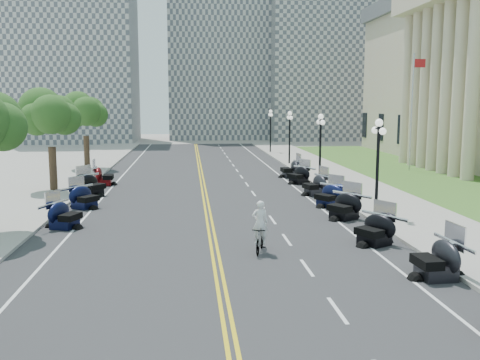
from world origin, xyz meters
name	(u,v)px	position (x,y,z in m)	size (l,w,h in m)	color
ground	(213,242)	(0.00, 0.00, 0.00)	(160.00, 160.00, 0.00)	gray
road	(206,200)	(0.00, 10.00, 0.00)	(16.00, 90.00, 0.01)	#333335
centerline_yellow_a	(204,200)	(-0.12, 10.00, 0.01)	(0.12, 90.00, 0.00)	yellow
centerline_yellow_b	(208,200)	(0.12, 10.00, 0.01)	(0.12, 90.00, 0.00)	yellow
edge_line_north	(308,198)	(6.40, 10.00, 0.01)	(0.12, 90.00, 0.00)	white
edge_line_south	(99,202)	(-6.40, 10.00, 0.01)	(0.12, 90.00, 0.00)	white
lane_dash_4	(337,310)	(3.20, -8.00, 0.01)	(0.12, 2.00, 0.00)	white
lane_dash_5	(307,268)	(3.20, -4.00, 0.01)	(0.12, 2.00, 0.00)	white
lane_dash_6	(287,240)	(3.20, 0.00, 0.01)	(0.12, 2.00, 0.00)	white
lane_dash_7	(272,220)	(3.20, 4.00, 0.01)	(0.12, 2.00, 0.00)	white
lane_dash_8	(262,205)	(3.20, 8.00, 0.01)	(0.12, 2.00, 0.00)	white
lane_dash_9	(253,193)	(3.20, 12.00, 0.01)	(0.12, 2.00, 0.00)	white
lane_dash_10	(247,184)	(3.20, 16.00, 0.01)	(0.12, 2.00, 0.00)	white
lane_dash_11	(241,177)	(3.20, 20.00, 0.01)	(0.12, 2.00, 0.00)	white
lane_dash_12	(237,170)	(3.20, 24.00, 0.01)	(0.12, 2.00, 0.00)	white
lane_dash_13	(233,165)	(3.20, 28.00, 0.01)	(0.12, 2.00, 0.00)	white
lane_dash_14	(230,161)	(3.20, 32.00, 0.01)	(0.12, 2.00, 0.00)	white
lane_dash_15	(227,157)	(3.20, 36.00, 0.01)	(0.12, 2.00, 0.00)	white
lane_dash_16	(225,153)	(3.20, 40.00, 0.01)	(0.12, 2.00, 0.00)	white
lane_dash_17	(223,150)	(3.20, 44.00, 0.01)	(0.12, 2.00, 0.00)	white
lane_dash_18	(221,148)	(3.20, 48.00, 0.01)	(0.12, 2.00, 0.00)	white
lane_dash_19	(219,145)	(3.20, 52.00, 0.01)	(0.12, 2.00, 0.00)	white
sidewalk_north	(372,196)	(10.50, 10.00, 0.07)	(5.00, 90.00, 0.15)	#9E9991
sidewalk_south	(29,202)	(-10.50, 10.00, 0.07)	(5.00, 90.00, 0.15)	#9E9991
lawn	(424,177)	(17.50, 18.00, 0.05)	(9.00, 60.00, 0.10)	#356023
distant_block_a	(74,55)	(-18.00, 62.00, 13.00)	(18.00, 14.00, 26.00)	gray
distant_block_b	(218,47)	(4.00, 68.00, 15.00)	(16.00, 12.00, 30.00)	gray
distant_block_c	(329,71)	(22.00, 65.00, 11.00)	(20.00, 14.00, 22.00)	gray
street_lamp_2	(377,168)	(8.60, 4.00, 2.60)	(0.50, 1.20, 4.90)	black
street_lamp_3	(320,148)	(8.60, 16.00, 2.60)	(0.50, 1.20, 4.90)	black
street_lamp_4	(290,138)	(8.60, 28.00, 2.60)	(0.50, 1.20, 4.90)	black
street_lamp_5	(270,131)	(8.60, 40.00, 2.60)	(0.50, 1.20, 4.90)	black
flagpole	(412,113)	(18.00, 22.00, 5.00)	(1.10, 0.20, 10.00)	silver
tree_3	(51,120)	(-10.00, 14.00, 4.75)	(4.80, 4.80, 9.20)	#235619
tree_4	(85,116)	(-10.00, 26.00, 4.75)	(4.80, 4.80, 9.20)	#235619
motorcycle_n_4	(437,257)	(7.28, -5.58, 0.76)	(2.18, 2.18, 1.52)	black
motorcycle_n_5	(375,228)	(6.71, -1.14, 0.73)	(2.09, 2.09, 1.46)	black
motorcycle_n_6	(344,205)	(6.87, 3.86, 0.76)	(2.16, 2.16, 1.52)	black
motorcycle_n_7	(329,194)	(6.97, 7.18, 0.72)	(2.07, 2.07, 1.45)	black
motorcycle_n_8	(315,184)	(7.08, 11.01, 0.75)	(2.14, 2.14, 1.50)	black
motorcycle_n_9	(299,174)	(7.03, 16.00, 0.72)	(2.06, 2.06, 1.44)	black
motorcycle_n_10	(291,168)	(7.05, 19.23, 0.78)	(2.22, 2.22, 1.55)	black
motorcycle_s_6	(64,213)	(-6.89, 3.16, 0.72)	(2.05, 2.05, 1.43)	black
motorcycle_s_7	(84,196)	(-6.88, 7.99, 0.72)	(2.06, 2.06, 1.44)	black
motorcycle_s_8	(91,184)	(-7.21, 12.07, 0.78)	(2.23, 2.23, 1.56)	black
motorcycle_s_9	(103,175)	(-7.14, 16.51, 0.76)	(2.18, 2.18, 1.53)	#590A0C
bicycle	(260,240)	(1.77, -1.86, 0.54)	(0.50, 1.79, 1.07)	#A51414
cyclist_rider	(260,204)	(1.77, -1.86, 1.95)	(0.64, 0.42, 1.75)	silver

